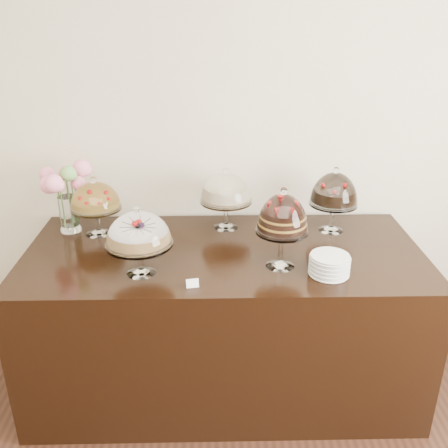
{
  "coord_description": "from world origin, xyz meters",
  "views": [
    {
      "loc": [
        -0.02,
        -0.03,
        2.14
      ],
      "look_at": [
        0.03,
        2.4,
        1.08
      ],
      "focal_mm": 40.0,
      "sensor_mm": 36.0,
      "label": 1
    }
  ],
  "objects_px": {
    "flower_vase": "(65,188)",
    "plate_stack": "(329,265)",
    "cake_stand_sugar_sponge": "(138,232)",
    "cake_stand_dark_choco": "(334,192)",
    "cake_stand_choco_layer": "(282,217)",
    "cake_stand_cheesecake": "(226,190)",
    "cake_stand_fruit_tart": "(95,198)",
    "display_counter": "(224,318)"
  },
  "relations": [
    {
      "from": "display_counter",
      "to": "cake_stand_sugar_sponge",
      "type": "relative_size",
      "value": 6.04
    },
    {
      "from": "cake_stand_choco_layer",
      "to": "cake_stand_fruit_tart",
      "type": "bearing_deg",
      "value": 157.6
    },
    {
      "from": "plate_stack",
      "to": "cake_stand_cheesecake",
      "type": "bearing_deg",
      "value": 130.29
    },
    {
      "from": "display_counter",
      "to": "cake_stand_fruit_tart",
      "type": "height_order",
      "value": "cake_stand_fruit_tart"
    },
    {
      "from": "cake_stand_choco_layer",
      "to": "flower_vase",
      "type": "height_order",
      "value": "cake_stand_choco_layer"
    },
    {
      "from": "display_counter",
      "to": "flower_vase",
      "type": "distance_m",
      "value": 1.2
    },
    {
      "from": "cake_stand_dark_choco",
      "to": "plate_stack",
      "type": "distance_m",
      "value": 0.59
    },
    {
      "from": "cake_stand_choco_layer",
      "to": "cake_stand_fruit_tart",
      "type": "xyz_separation_m",
      "value": [
        -1.03,
        0.42,
        -0.05
      ]
    },
    {
      "from": "flower_vase",
      "to": "plate_stack",
      "type": "distance_m",
      "value": 1.57
    },
    {
      "from": "display_counter",
      "to": "cake_stand_fruit_tart",
      "type": "bearing_deg",
      "value": 162.29
    },
    {
      "from": "cake_stand_sugar_sponge",
      "to": "cake_stand_fruit_tart",
      "type": "relative_size",
      "value": 1.03
    },
    {
      "from": "cake_stand_fruit_tart",
      "to": "plate_stack",
      "type": "distance_m",
      "value": 1.38
    },
    {
      "from": "cake_stand_sugar_sponge",
      "to": "cake_stand_dark_choco",
      "type": "relative_size",
      "value": 0.92
    },
    {
      "from": "cake_stand_dark_choco",
      "to": "display_counter",
      "type": "bearing_deg",
      "value": -158.62
    },
    {
      "from": "display_counter",
      "to": "plate_stack",
      "type": "bearing_deg",
      "value": -28.34
    },
    {
      "from": "cake_stand_sugar_sponge",
      "to": "cake_stand_choco_layer",
      "type": "xyz_separation_m",
      "value": [
        0.71,
        0.06,
        0.05
      ]
    },
    {
      "from": "cake_stand_cheesecake",
      "to": "plate_stack",
      "type": "distance_m",
      "value": 0.8
    },
    {
      "from": "cake_stand_cheesecake",
      "to": "flower_vase",
      "type": "xyz_separation_m",
      "value": [
        -0.94,
        -0.03,
        0.03
      ]
    },
    {
      "from": "cake_stand_fruit_tart",
      "to": "plate_stack",
      "type": "xyz_separation_m",
      "value": [
        1.27,
        -0.52,
        -0.17
      ]
    },
    {
      "from": "cake_stand_sugar_sponge",
      "to": "cake_stand_dark_choco",
      "type": "distance_m",
      "value": 1.19
    },
    {
      "from": "display_counter",
      "to": "cake_stand_dark_choco",
      "type": "bearing_deg",
      "value": 21.38
    },
    {
      "from": "plate_stack",
      "to": "cake_stand_choco_layer",
      "type": "bearing_deg",
      "value": 158.05
    },
    {
      "from": "display_counter",
      "to": "cake_stand_sugar_sponge",
      "type": "bearing_deg",
      "value": -149.63
    },
    {
      "from": "cake_stand_choco_layer",
      "to": "cake_stand_cheesecake",
      "type": "relative_size",
      "value": 1.14
    },
    {
      "from": "cake_stand_choco_layer",
      "to": "cake_stand_cheesecake",
      "type": "bearing_deg",
      "value": 118.33
    },
    {
      "from": "cake_stand_choco_layer",
      "to": "plate_stack",
      "type": "distance_m",
      "value": 0.34
    },
    {
      "from": "cake_stand_cheesecake",
      "to": "cake_stand_fruit_tart",
      "type": "height_order",
      "value": "cake_stand_cheesecake"
    },
    {
      "from": "flower_vase",
      "to": "plate_stack",
      "type": "relative_size",
      "value": 2.1
    },
    {
      "from": "cake_stand_sugar_sponge",
      "to": "plate_stack",
      "type": "distance_m",
      "value": 0.97
    },
    {
      "from": "cake_stand_sugar_sponge",
      "to": "plate_stack",
      "type": "bearing_deg",
      "value": -2.08
    },
    {
      "from": "cake_stand_sugar_sponge",
      "to": "cake_stand_cheesecake",
      "type": "height_order",
      "value": "cake_stand_cheesecake"
    },
    {
      "from": "display_counter",
      "to": "flower_vase",
      "type": "relative_size",
      "value": 5.25
    },
    {
      "from": "cake_stand_dark_choco",
      "to": "cake_stand_fruit_tart",
      "type": "relative_size",
      "value": 1.12
    },
    {
      "from": "display_counter",
      "to": "plate_stack",
      "type": "height_order",
      "value": "plate_stack"
    },
    {
      "from": "cake_stand_cheesecake",
      "to": "plate_stack",
      "type": "height_order",
      "value": "cake_stand_cheesecake"
    },
    {
      "from": "cake_stand_fruit_tart",
      "to": "cake_stand_dark_choco",
      "type": "bearing_deg",
      "value": 0.79
    },
    {
      "from": "cake_stand_choco_layer",
      "to": "plate_stack",
      "type": "xyz_separation_m",
      "value": [
        0.23,
        -0.09,
        -0.22
      ]
    },
    {
      "from": "cake_stand_choco_layer",
      "to": "display_counter",
      "type": "bearing_deg",
      "value": 146.98
    },
    {
      "from": "flower_vase",
      "to": "plate_stack",
      "type": "height_order",
      "value": "flower_vase"
    },
    {
      "from": "cake_stand_sugar_sponge",
      "to": "plate_stack",
      "type": "height_order",
      "value": "cake_stand_sugar_sponge"
    },
    {
      "from": "cake_stand_fruit_tart",
      "to": "flower_vase",
      "type": "relative_size",
      "value": 0.85
    },
    {
      "from": "display_counter",
      "to": "flower_vase",
      "type": "xyz_separation_m",
      "value": [
        -0.92,
        0.29,
        0.72
      ]
    }
  ]
}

